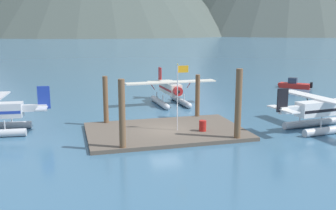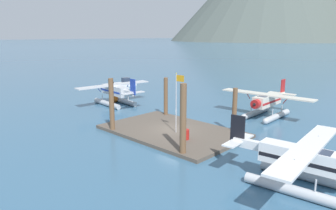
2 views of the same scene
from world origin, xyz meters
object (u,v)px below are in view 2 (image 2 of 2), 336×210
object	(u,v)px
mooring_buoy	(115,99)
seaplane_cream_bow_right	(267,103)
seaplane_white_stbd_aft	(301,163)
seaplane_silver_port_fwd	(115,93)
fuel_drum	(186,134)
flagpole	(177,96)
boat_white_open_west	(125,83)

from	to	relation	value
mooring_buoy	seaplane_cream_bow_right	world-z (taller)	seaplane_cream_bow_right
seaplane_cream_bow_right	seaplane_white_stbd_aft	bearing A→B (deg)	-56.14
seaplane_silver_port_fwd	fuel_drum	bearing A→B (deg)	-16.30
fuel_drum	seaplane_cream_bow_right	bearing A→B (deg)	86.36
fuel_drum	seaplane_white_stbd_aft	distance (m)	10.38
seaplane_silver_port_fwd	seaplane_white_stbd_aft	bearing A→B (deg)	-13.01
fuel_drum	seaplane_cream_bow_right	world-z (taller)	seaplane_cream_bow_right
flagpole	seaplane_white_stbd_aft	world-z (taller)	flagpole
seaplane_white_stbd_aft	boat_white_open_west	bearing A→B (deg)	156.36
fuel_drum	seaplane_silver_port_fwd	size ratio (longest dim) A/B	0.08
seaplane_silver_port_fwd	seaplane_white_stbd_aft	distance (m)	27.55
flagpole	fuel_drum	world-z (taller)	flagpole
seaplane_cream_bow_right	fuel_drum	bearing A→B (deg)	-93.64
seaplane_silver_port_fwd	boat_white_open_west	distance (m)	15.40
fuel_drum	boat_white_open_west	bearing A→B (deg)	151.17
seaplane_silver_port_fwd	boat_white_open_west	xyz separation A→B (m)	(-11.24, 10.47, -1.09)
mooring_buoy	boat_white_open_west	distance (m)	13.82
fuel_drum	boat_white_open_west	distance (m)	31.76
mooring_buoy	seaplane_silver_port_fwd	xyz separation A→B (m)	(1.25, -0.92, 1.14)
boat_white_open_west	fuel_drum	bearing A→B (deg)	-28.83
flagpole	seaplane_cream_bow_right	bearing A→B (deg)	77.75
flagpole	mooring_buoy	world-z (taller)	flagpole
seaplane_cream_bow_right	boat_white_open_west	world-z (taller)	seaplane_cream_bow_right
seaplane_white_stbd_aft	seaplane_cream_bow_right	distance (m)	16.96
seaplane_white_stbd_aft	boat_white_open_west	world-z (taller)	seaplane_white_stbd_aft
mooring_buoy	seaplane_silver_port_fwd	size ratio (longest dim) A/B	0.08
seaplane_cream_bow_right	flagpole	bearing A→B (deg)	-102.25
flagpole	seaplane_white_stbd_aft	xyz separation A→B (m)	(12.03, -2.17, -2.16)
flagpole	fuel_drum	bearing A→B (deg)	-24.80
seaplane_white_stbd_aft	seaplane_cream_bow_right	xyz separation A→B (m)	(-9.45, 14.08, 0.00)
seaplane_cream_bow_right	boat_white_open_west	xyz separation A→B (m)	(-28.63, 2.58, -1.09)
flagpole	seaplane_cream_bow_right	distance (m)	12.38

